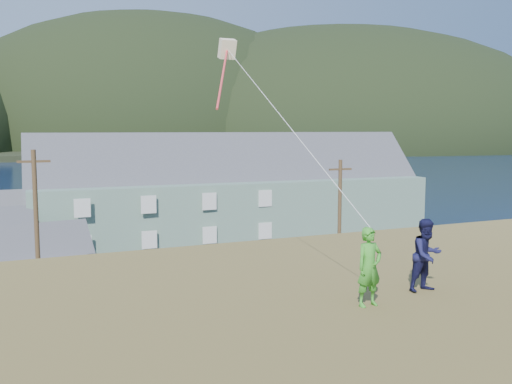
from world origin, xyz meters
TOP-DOWN VIEW (x-y plane):
  - ground at (0.00, 0.00)m, footprint 900.00×900.00m
  - grass_strip at (0.00, -2.00)m, footprint 110.00×8.00m
  - waterfront_lot at (0.00, 17.00)m, footprint 72.00×36.00m
  - far_shore at (0.00, 330.00)m, footprint 900.00×320.00m
  - far_hills at (35.59, 279.38)m, footprint 760.00×265.00m
  - lodge at (15.32, 19.68)m, footprint 36.23×11.39m
  - shed_white at (-2.49, 8.36)m, footprint 7.96×5.92m
  - shed_palegreen_far at (-2.33, 24.38)m, footprint 9.84×5.65m
  - utility_poles at (-1.72, 1.50)m, footprint 35.26×0.24m
  - kite_flyer_green at (3.26, -19.76)m, footprint 0.63×0.45m
  - kite_flyer_navy at (5.06, -19.36)m, footprint 0.85×0.69m
  - kite_rig at (2.37, -13.93)m, footprint 1.04×3.27m

SIDE VIEW (x-z plane):
  - ground at x=0.00m, z-range 0.00..0.00m
  - grass_strip at x=0.00m, z-range 0.00..0.10m
  - waterfront_lot at x=0.00m, z-range 0.00..0.12m
  - far_shore at x=0.00m, z-range 0.00..2.00m
  - far_hills at x=35.59m, z-range -69.50..73.50m
  - shed_white at x=-2.49m, z-range -0.65..5.14m
  - shed_palegreen_far at x=-2.33m, z-range -0.77..5.82m
  - utility_poles at x=-1.72m, z-range -0.24..9.41m
  - lodge at x=15.32m, z-range -1.46..11.16m
  - kite_flyer_green at x=3.26m, z-range 7.20..8.83m
  - kite_flyer_navy at x=5.06m, z-range 7.20..8.84m
  - kite_rig at x=2.37m, z-range 9.16..16.65m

